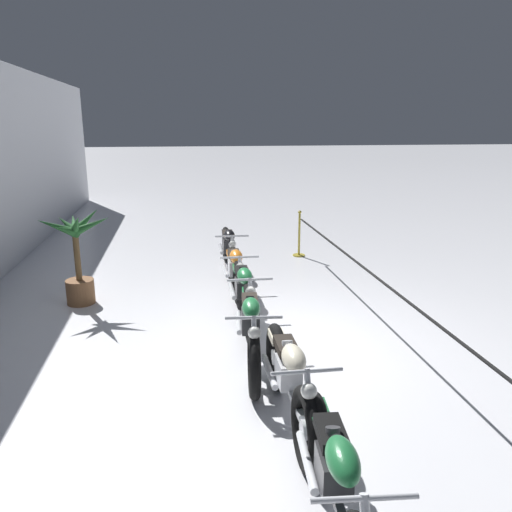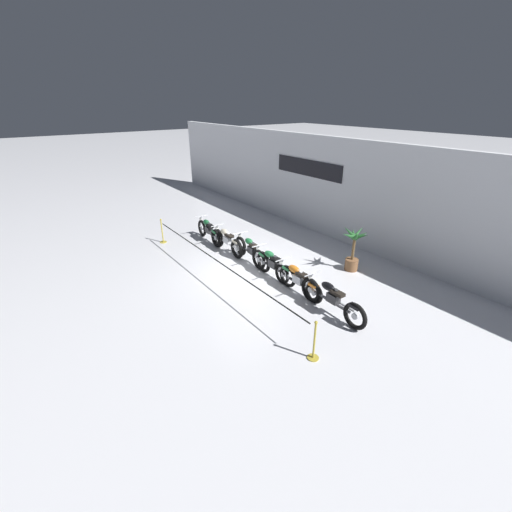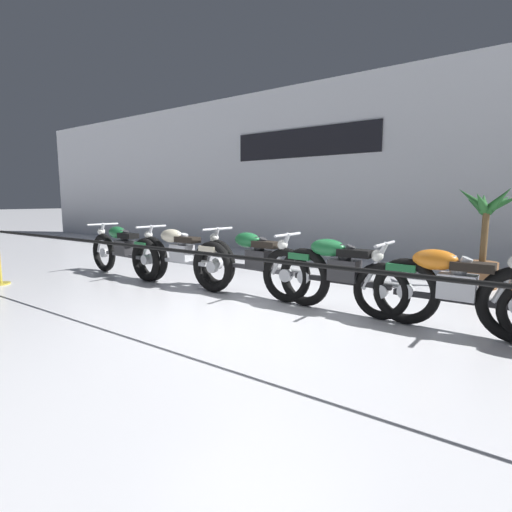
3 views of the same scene
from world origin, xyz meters
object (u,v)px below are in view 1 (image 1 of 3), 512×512
Objects in this scene: motorcycle_orange_4 at (235,270)px; motorcycle_black_5 at (229,249)px; motorcycle_green_0 at (335,483)px; motorcycle_green_3 at (243,293)px; motorcycle_cream_1 at (289,381)px; stanchion_mid_left at (299,241)px; potted_palm_left_of_row at (77,257)px; stanchion_far_left at (419,324)px; motorcycle_green_2 at (250,327)px.

motorcycle_black_5 is at bearing -1.37° from motorcycle_orange_4.
motorcycle_green_3 reaches higher than motorcycle_green_0.
stanchion_mid_left is at bearing -14.47° from motorcycle_cream_1.
potted_palm_left_of_row is (-0.01, 2.63, 0.35)m from motorcycle_orange_4.
motorcycle_cream_1 is 0.24× the size of stanchion_far_left.
stanchion_far_left is (-3.34, -1.75, 0.26)m from motorcycle_orange_4.
motorcycle_green_2 is at bearing 7.85° from motorcycle_cream_1.
motorcycle_cream_1 is at bearing -179.40° from motorcycle_black_5.
motorcycle_cream_1 is at bearing -172.15° from motorcycle_green_2.
motorcycle_cream_1 is 1.40m from motorcycle_green_2.
stanchion_mid_left is at bearing -35.35° from motorcycle_orange_4.
motorcycle_green_0 is at bearing -178.41° from motorcycle_green_3.
motorcycle_black_5 is at bearing -1.09° from motorcycle_green_3.
motorcycle_cream_1 is 0.89× the size of motorcycle_black_5.
motorcycle_green_3 is 4.12m from stanchion_mid_left.
motorcycle_green_0 is at bearing -153.32° from potted_palm_left_of_row.
stanchion_far_left reaches higher than motorcycle_orange_4.
motorcycle_green_0 is at bearing -178.95° from motorcycle_orange_4.
motorcycle_cream_1 is 0.89× the size of motorcycle_green_2.
motorcycle_black_5 is at bearing -1.91° from motorcycle_green_2.
motorcycle_orange_4 is 1.44m from motorcycle_black_5.
stanchion_mid_left reaches higher than motorcycle_green_0.
motorcycle_green_3 is 1.41× the size of potted_palm_left_of_row.
motorcycle_orange_4 is at bearing -0.76° from motorcycle_green_3.
motorcycle_green_0 is 2.03× the size of stanchion_mid_left.
motorcycle_orange_4 is (1.25, -0.02, -0.02)m from motorcycle_green_3.
motorcycle_cream_1 is 3.97m from motorcycle_orange_4.
potted_palm_left_of_row is 0.19× the size of stanchion_far_left.
motorcycle_black_5 is (6.87, 0.06, 0.01)m from motorcycle_green_0.
stanchion_mid_left is (2.48, -4.38, -0.45)m from potted_palm_left_of_row.
potted_palm_left_of_row is at bearing 118.54° from motorcycle_black_5.
stanchion_mid_left is at bearing -11.81° from motorcycle_green_0.
motorcycle_green_3 is (2.71, 0.11, -0.00)m from motorcycle_cream_1.
motorcycle_green_3 is 0.26× the size of stanchion_far_left.
motorcycle_orange_4 is 3.03m from stanchion_mid_left.
motorcycle_black_5 is 2.31× the size of stanchion_mid_left.
motorcycle_orange_4 is at bearing 144.65° from stanchion_mid_left.
stanchion_mid_left reaches higher than motorcycle_black_5.
motorcycle_green_0 is 0.24× the size of stanchion_far_left.
motorcycle_green_3 is (1.33, -0.08, -0.00)m from motorcycle_green_2.
motorcycle_green_0 is 6.08m from potted_palm_left_of_row.
motorcycle_green_2 is at bearing 67.65° from stanchion_far_left.
motorcycle_cream_1 is 1.32× the size of potted_palm_left_of_row.
stanchion_mid_left reaches higher than motorcycle_cream_1.
potted_palm_left_of_row is (3.96, 2.72, 0.33)m from motorcycle_cream_1.
motorcycle_black_5 is at bearing 121.02° from stanchion_mid_left.
motorcycle_orange_4 is 2.04× the size of stanchion_mid_left.
potted_palm_left_of_row is (-1.45, 2.66, 0.33)m from motorcycle_black_5.
motorcycle_cream_1 is at bearing 110.50° from stanchion_far_left.
motorcycle_orange_4 is at bearing -89.78° from potted_palm_left_of_row.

